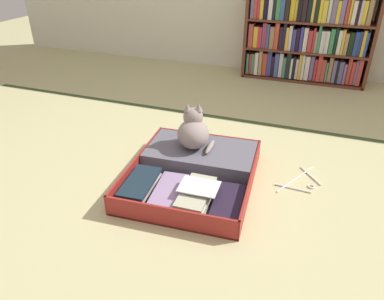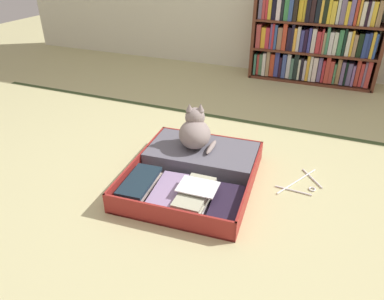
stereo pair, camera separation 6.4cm
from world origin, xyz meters
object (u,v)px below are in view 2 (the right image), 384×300
object	(u,v)px
bookshelf	(315,38)
black_cat	(195,131)
clothes_hanger	(302,184)
open_suitcase	(194,170)

from	to	relation	value
bookshelf	black_cat	xyz separation A→B (m)	(-0.49, -1.90, -0.20)
clothes_hanger	open_suitcase	bearing A→B (deg)	-164.87
bookshelf	open_suitcase	bearing A→B (deg)	-101.52
bookshelf	open_suitcase	size ratio (longest dim) A/B	1.40
open_suitcase	black_cat	xyz separation A→B (m)	(-0.06, 0.17, 0.17)
bookshelf	open_suitcase	distance (m)	2.15
clothes_hanger	black_cat	bearing A→B (deg)	179.73
black_cat	clothes_hanger	xyz separation A→B (m)	(0.67, -0.00, -0.21)
bookshelf	clothes_hanger	size ratio (longest dim) A/B	3.56
open_suitcase	black_cat	size ratio (longest dim) A/B	3.01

